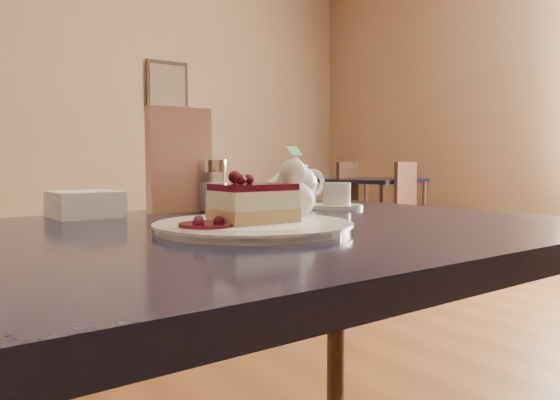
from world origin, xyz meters
TOP-DOWN VIEW (x-y plane):
  - main_table at (-0.04, 0.29)m, footprint 1.20×0.83m
  - dessert_plate at (-0.04, 0.24)m, footprint 0.29×0.29m
  - cheesecake_slice at (-0.04, 0.24)m, footprint 0.12×0.09m
  - whipped_cream at (0.05, 0.26)m, footprint 0.07×0.07m
  - berry_sauce at (-0.12, 0.23)m, footprint 0.08×0.08m
  - tea_set at (0.31, 0.59)m, footprint 0.17×0.25m
  - menu_card at (0.00, 0.59)m, footprint 0.14×0.04m
  - sugar_shaker at (0.06, 0.56)m, footprint 0.06×0.06m
  - napkin_stack at (-0.19, 0.59)m, footprint 0.12×0.12m
  - bg_table_far_right at (3.20, 3.34)m, footprint 1.06×1.63m

SIDE VIEW (x-z plane):
  - bg_table_far_right at x=3.20m, z-range -0.48..0.60m
  - main_table at x=-0.04m, z-range 0.29..1.01m
  - dessert_plate at x=-0.04m, z-range 0.73..0.74m
  - berry_sauce at x=-0.12m, z-range 0.74..0.74m
  - napkin_stack at x=-0.19m, z-range 0.73..0.77m
  - cheesecake_slice at x=-0.04m, z-range 0.74..0.80m
  - tea_set at x=0.31m, z-range 0.72..0.82m
  - whipped_cream at x=0.05m, z-range 0.74..0.80m
  - sugar_shaker at x=0.06m, z-range 0.73..0.83m
  - menu_card at x=0.00m, z-range 0.73..0.94m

